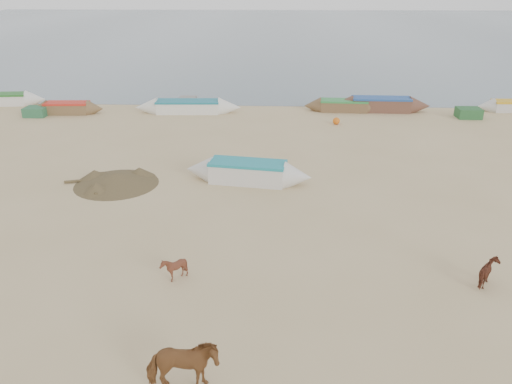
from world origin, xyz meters
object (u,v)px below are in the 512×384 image
(cow_adult, at_px, (182,367))
(calf_right, at_px, (490,273))
(calf_front, at_px, (174,268))
(near_canoe, at_px, (248,172))

(cow_adult, bearing_deg, calf_right, -69.83)
(cow_adult, xyz_separation_m, calf_front, (-1.06, 4.41, -0.28))
(near_canoe, bearing_deg, calf_right, -37.18)
(cow_adult, height_order, calf_right, cow_adult)
(calf_right, bearing_deg, calf_front, 99.11)
(calf_front, bearing_deg, calf_right, 91.03)
(calf_front, xyz_separation_m, near_canoe, (1.76, 7.98, 0.08))
(cow_adult, relative_size, near_canoe, 0.28)
(cow_adult, height_order, near_canoe, cow_adult)
(cow_adult, distance_m, near_canoe, 12.41)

